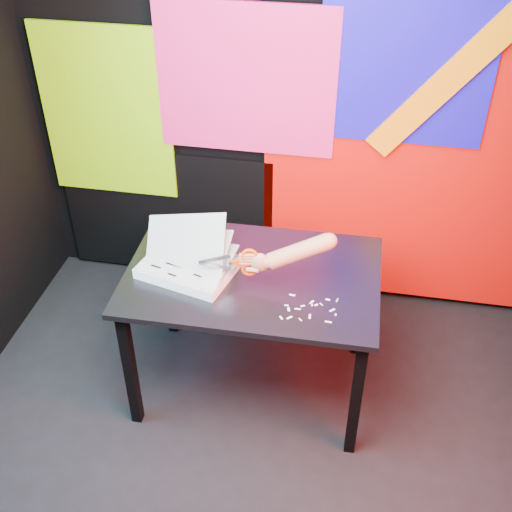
# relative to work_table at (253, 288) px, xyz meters

# --- Properties ---
(room) EXTENTS (3.01, 3.01, 2.71)m
(room) POSITION_rel_work_table_xyz_m (0.06, -0.62, 0.69)
(room) COLOR black
(room) RESTS_ON ground
(backdrop) EXTENTS (2.88, 0.05, 2.08)m
(backdrop) POSITION_rel_work_table_xyz_m (0.12, 0.84, 0.30)
(backdrop) COLOR #BE0C07
(backdrop) RESTS_ON ground
(work_table) EXTENTS (1.20, 0.81, 0.75)m
(work_table) POSITION_rel_work_table_xyz_m (0.00, 0.00, 0.00)
(work_table) COLOR black
(work_table) RESTS_ON ground
(printout_stack) EXTENTS (0.48, 0.40, 0.31)m
(printout_stack) POSITION_rel_work_table_xyz_m (-0.30, -0.04, 0.12)
(printout_stack) COLOR white
(printout_stack) RESTS_ON work_table
(scissors) EXTENTS (0.26, 0.06, 0.15)m
(scissors) POSITION_rel_work_table_xyz_m (-0.02, -0.09, 0.22)
(scissors) COLOR silver
(scissors) RESTS_ON printout_stack
(hand_forearm) EXTENTS (0.41, 0.13, 0.20)m
(hand_forearm) POSITION_rel_work_table_xyz_m (0.19, -0.05, 0.28)
(hand_forearm) COLOR #A9684E
(hand_forearm) RESTS_ON work_table
(paper_clippings) EXTENTS (0.24, 0.18, 0.00)m
(paper_clippings) POSITION_rel_work_table_xyz_m (0.29, -0.20, 0.09)
(paper_clippings) COLOR silver
(paper_clippings) RESTS_ON work_table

